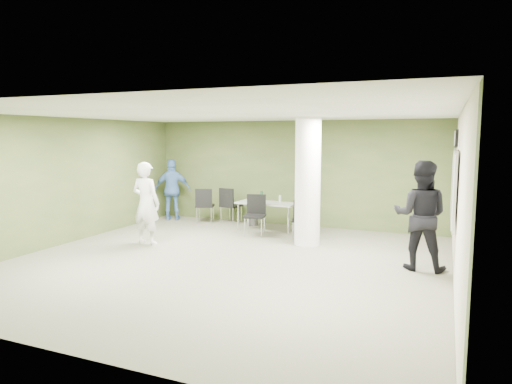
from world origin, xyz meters
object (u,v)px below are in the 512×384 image
at_px(man_blue, 173,190).
at_px(man_black, 420,215).
at_px(folding_table, 267,204).
at_px(chair_back_left, 204,203).
at_px(woman_white, 146,203).

bearing_deg(man_blue, man_black, 136.71).
bearing_deg(man_black, folding_table, -27.27).
distance_m(chair_back_left, man_black, 6.21).
relative_size(folding_table, man_blue, 0.89).
xyz_separation_m(chair_back_left, man_blue, (-1.08, 0.08, 0.31)).
relative_size(man_black, man_blue, 1.13).
bearing_deg(chair_back_left, woman_white, 70.19).
distance_m(folding_table, chair_back_left, 1.98).
bearing_deg(man_black, man_blue, -17.84).
height_order(woman_white, man_blue, woman_white).
bearing_deg(man_black, woman_white, 4.84).
bearing_deg(woman_white, folding_table, -128.30).
bearing_deg(chair_back_left, folding_table, 152.14).
height_order(chair_back_left, man_blue, man_blue).
height_order(folding_table, man_blue, man_blue).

